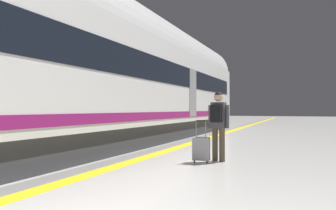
% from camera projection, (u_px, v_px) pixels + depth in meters
% --- Properties ---
extents(safety_line_strip, '(0.36, 80.00, 0.01)m').
position_uv_depth(safety_line_strip, '(176.00, 148.00, 10.47)').
color(safety_line_strip, yellow).
rests_on(safety_line_strip, ground).
extents(tactile_edge_band, '(0.63, 80.00, 0.01)m').
position_uv_depth(tactile_edge_band, '(166.00, 147.00, 10.59)').
color(tactile_edge_band, slate).
rests_on(tactile_edge_band, ground).
extents(high_speed_train, '(2.94, 30.80, 4.97)m').
position_uv_depth(high_speed_train, '(80.00, 63.00, 9.45)').
color(high_speed_train, '#38383D').
rests_on(high_speed_train, ground).
extents(passenger_near, '(0.50, 0.34, 1.62)m').
position_uv_depth(passenger_near, '(218.00, 120.00, 7.80)').
color(passenger_near, brown).
rests_on(passenger_near, ground).
extents(suitcase_near, '(0.40, 0.28, 0.96)m').
position_uv_depth(suitcase_near, '(201.00, 149.00, 7.62)').
color(suitcase_near, '#9E9EA3').
rests_on(suitcase_near, ground).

